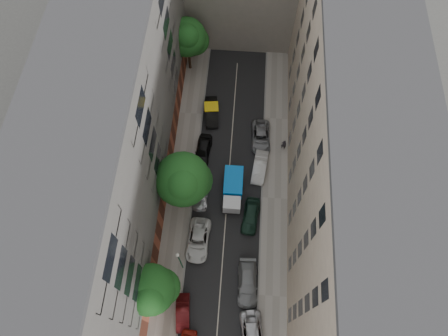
# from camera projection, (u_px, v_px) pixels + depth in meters

# --- Properties ---
(ground) EXTENTS (120.00, 120.00, 0.00)m
(ground) POSITION_uv_depth(u_px,v_px,m) (227.00, 195.00, 46.73)
(ground) COLOR #4C4C49
(ground) RESTS_ON ground
(road_surface) EXTENTS (8.00, 44.00, 0.02)m
(road_surface) POSITION_uv_depth(u_px,v_px,m) (227.00, 195.00, 46.72)
(road_surface) COLOR black
(road_surface) RESTS_ON ground
(sidewalk_left) EXTENTS (3.00, 44.00, 0.15)m
(sidewalk_left) POSITION_uv_depth(u_px,v_px,m) (181.00, 192.00, 46.84)
(sidewalk_left) COLOR gray
(sidewalk_left) RESTS_ON ground
(sidewalk_right) EXTENTS (3.00, 44.00, 0.15)m
(sidewalk_right) POSITION_uv_depth(u_px,v_px,m) (274.00, 198.00, 46.49)
(sidewalk_right) COLOR gray
(sidewalk_right) RESTS_ON ground
(building_left) EXTENTS (8.00, 44.00, 20.00)m
(building_left) POSITION_uv_depth(u_px,v_px,m) (113.00, 148.00, 38.09)
(building_left) COLOR #514E4B
(building_left) RESTS_ON ground
(building_right) EXTENTS (8.00, 44.00, 20.00)m
(building_right) POSITION_uv_depth(u_px,v_px,m) (345.00, 163.00, 37.38)
(building_right) COLOR #BDAB93
(building_right) RESTS_ON ground
(tarp_truck) EXTENTS (2.14, 5.23, 2.42)m
(tarp_truck) POSITION_uv_depth(u_px,v_px,m) (233.00, 189.00, 45.62)
(tarp_truck) COLOR black
(tarp_truck) RESTS_ON ground
(car_left_1) EXTENTS (1.75, 3.97, 1.27)m
(car_left_1) POSITION_uv_depth(u_px,v_px,m) (183.00, 313.00, 40.43)
(car_left_1) COLOR #4B0F11
(car_left_1) RESTS_ON ground
(car_left_2) EXTENTS (2.54, 5.17, 1.41)m
(car_left_2) POSITION_uv_depth(u_px,v_px,m) (198.00, 240.00, 43.66)
(car_left_2) COLOR silver
(car_left_2) RESTS_ON ground
(car_left_3) EXTENTS (1.80, 4.38, 1.27)m
(car_left_3) POSITION_uv_depth(u_px,v_px,m) (201.00, 193.00, 46.17)
(car_left_3) COLOR #BCBCC1
(car_left_3) RESTS_ON ground
(car_left_4) EXTENTS (2.15, 4.53, 1.50)m
(car_left_4) POSITION_uv_depth(u_px,v_px,m) (203.00, 150.00, 48.52)
(car_left_4) COLOR black
(car_left_4) RESTS_ON ground
(car_left_5) EXTENTS (2.14, 4.69, 1.49)m
(car_left_5) POSITION_uv_depth(u_px,v_px,m) (212.00, 112.00, 50.95)
(car_left_5) COLOR black
(car_left_5) RESTS_ON ground
(car_right_0) EXTENTS (2.91, 5.09, 1.34)m
(car_right_0) POSITION_uv_depth(u_px,v_px,m) (252.00, 335.00, 39.48)
(car_right_0) COLOR silver
(car_right_0) RESTS_ON ground
(car_right_1) EXTENTS (2.25, 5.09, 1.45)m
(car_right_1) POSITION_uv_depth(u_px,v_px,m) (247.00, 283.00, 41.62)
(car_right_1) COLOR gray
(car_right_1) RESTS_ON ground
(car_right_2) EXTENTS (2.27, 4.58, 1.50)m
(car_right_2) POSITION_uv_depth(u_px,v_px,m) (251.00, 216.00, 44.83)
(car_right_2) COLOR black
(car_right_2) RESTS_ON ground
(car_right_3) EXTENTS (2.02, 4.53, 1.44)m
(car_right_3) POSITION_uv_depth(u_px,v_px,m) (260.00, 167.00, 47.54)
(car_right_3) COLOR silver
(car_right_3) RESTS_ON ground
(car_right_4) EXTENTS (2.50, 4.99, 1.36)m
(car_right_4) POSITION_uv_depth(u_px,v_px,m) (261.00, 137.00, 49.41)
(car_right_4) COLOR slate
(car_right_4) RESTS_ON ground
(tree_near) EXTENTS (5.13, 4.84, 7.49)m
(tree_near) POSITION_uv_depth(u_px,v_px,m) (151.00, 291.00, 37.13)
(tree_near) COLOR #382619
(tree_near) RESTS_ON sidewalk_left
(tree_mid) EXTENTS (5.98, 5.81, 8.78)m
(tree_mid) POSITION_uv_depth(u_px,v_px,m) (184.00, 181.00, 41.15)
(tree_mid) COLOR #382619
(tree_mid) RESTS_ON sidewalk_left
(tree_far) EXTENTS (5.18, 4.89, 8.35)m
(tree_far) POSITION_uv_depth(u_px,v_px,m) (188.00, 39.00, 49.78)
(tree_far) COLOR #382619
(tree_far) RESTS_ON sidewalk_left
(lamp_post) EXTENTS (0.36, 0.36, 5.69)m
(lamp_post) POSITION_uv_depth(u_px,v_px,m) (180.00, 260.00, 39.71)
(lamp_post) COLOR #195835
(lamp_post) RESTS_ON sidewalk_left
(pedestrian) EXTENTS (0.72, 0.56, 1.75)m
(pedestrian) POSITION_uv_depth(u_px,v_px,m) (284.00, 145.00, 48.53)
(pedestrian) COLOR black
(pedestrian) RESTS_ON sidewalk_right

